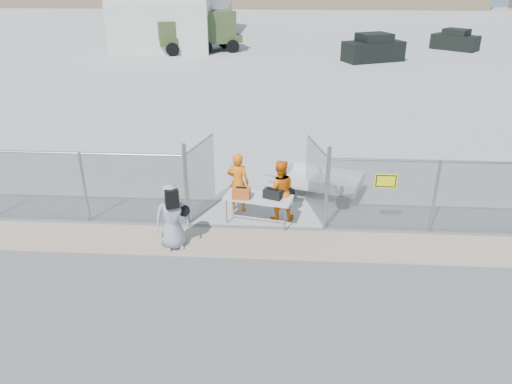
# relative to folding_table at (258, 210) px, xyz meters

# --- Properties ---
(ground) EXTENTS (160.00, 160.00, 0.00)m
(ground) POSITION_rel_folding_table_xyz_m (-0.05, -2.24, -0.42)
(ground) COLOR #565656
(tarmac_inside) EXTENTS (160.00, 80.00, 0.01)m
(tarmac_inside) POSITION_rel_folding_table_xyz_m (-0.05, 39.76, -0.41)
(tarmac_inside) COLOR #AAAAA5
(tarmac_inside) RESTS_ON ground
(dirt_strip) EXTENTS (44.00, 1.60, 0.01)m
(dirt_strip) POSITION_rel_folding_table_xyz_m (-0.05, -1.24, -0.41)
(dirt_strip) COLOR tan
(dirt_strip) RESTS_ON ground
(chain_link_fence) EXTENTS (40.00, 0.20, 2.20)m
(chain_link_fence) POSITION_rel_folding_table_xyz_m (-0.05, -0.24, 0.68)
(chain_link_fence) COLOR gray
(chain_link_fence) RESTS_ON ground
(folding_table) EXTENTS (2.10, 1.21, 0.84)m
(folding_table) POSITION_rel_folding_table_xyz_m (0.00, 0.00, 0.00)
(folding_table) COLOR silver
(folding_table) RESTS_ON ground
(orange_bag) EXTENTS (0.52, 0.37, 0.31)m
(orange_bag) POSITION_rel_folding_table_xyz_m (-0.49, -0.11, 0.57)
(orange_bag) COLOR #CE5B1F
(orange_bag) RESTS_ON folding_table
(black_duffel) EXTENTS (0.61, 0.50, 0.26)m
(black_duffel) POSITION_rel_folding_table_xyz_m (0.43, -0.04, 0.55)
(black_duffel) COLOR black
(black_duffel) RESTS_ON folding_table
(security_worker_left) EXTENTS (0.76, 0.57, 1.88)m
(security_worker_left) POSITION_rel_folding_table_xyz_m (-0.67, 0.76, 0.52)
(security_worker_left) COLOR orange
(security_worker_left) RESTS_ON ground
(security_worker_right) EXTENTS (0.99, 0.81, 1.88)m
(security_worker_right) POSITION_rel_folding_table_xyz_m (0.61, 0.27, 0.52)
(security_worker_right) COLOR orange
(security_worker_right) RESTS_ON ground
(visitor) EXTENTS (1.07, 0.90, 1.85)m
(visitor) POSITION_rel_folding_table_xyz_m (-2.20, -1.56, 0.51)
(visitor) COLOR #92949F
(visitor) RESTS_ON ground
(utility_trailer) EXTENTS (3.71, 2.71, 0.81)m
(utility_trailer) POSITION_rel_folding_table_xyz_m (1.96, 2.05, -0.02)
(utility_trailer) COLOR silver
(utility_trailer) RESTS_ON ground
(military_truck) EXTENTS (7.43, 5.07, 3.33)m
(military_truck) POSITION_rel_folding_table_xyz_m (-6.89, 30.58, 1.24)
(military_truck) COLOR #3D4E27
(military_truck) RESTS_ON ground
(parked_vehicle_near) EXTENTS (5.00, 3.74, 2.06)m
(parked_vehicle_near) POSITION_rel_folding_table_xyz_m (7.28, 27.00, 0.61)
(parked_vehicle_near) COLOR black
(parked_vehicle_near) RESTS_ON ground
(parked_vehicle_mid) EXTENTS (4.10, 3.76, 1.74)m
(parked_vehicle_mid) POSITION_rel_folding_table_xyz_m (15.29, 33.10, 0.45)
(parked_vehicle_mid) COLOR black
(parked_vehicle_mid) RESTS_ON ground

